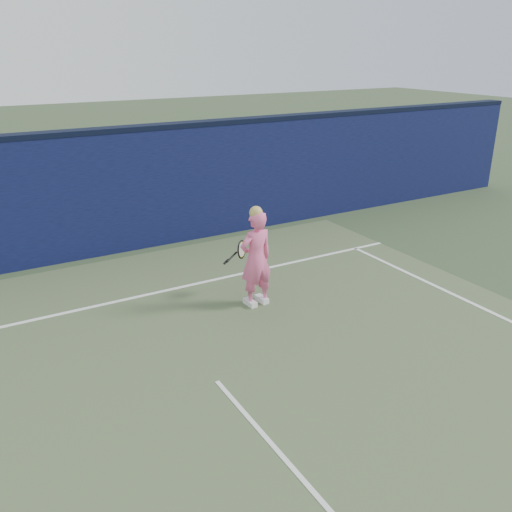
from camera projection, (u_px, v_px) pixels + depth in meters
ground at (255, 425)px, 6.30m from camera, size 80.00×80.00×0.00m
backstop_wall at (98, 196)px, 11.10m from camera, size 24.00×0.40×2.50m
wall_cap at (91, 131)px, 10.63m from camera, size 24.00×0.42×0.10m
player at (256, 258)px, 8.96m from camera, size 0.63×0.44×1.73m
racket at (240, 250)px, 9.35m from camera, size 0.58×0.31×0.33m
court_lines at (269, 441)px, 6.03m from camera, size 11.00×12.04×0.01m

